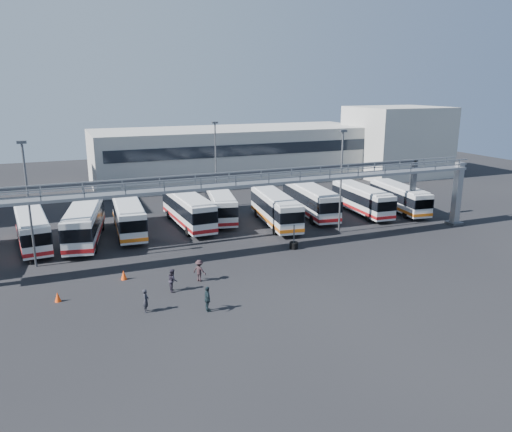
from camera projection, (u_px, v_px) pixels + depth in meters
name	position (u px, v px, depth m)	size (l,w,h in m)	color
ground	(255.00, 272.00, 39.40)	(140.00, 140.00, 0.00)	black
gantry	(229.00, 190.00, 43.25)	(51.40, 5.15, 7.10)	gray
warehouse	(233.00, 154.00, 76.78)	(42.00, 14.00, 8.00)	#9E9E99
building_right	(397.00, 141.00, 80.63)	(14.00, 12.00, 11.00)	#B2B2AD
light_pole_left	(28.00, 198.00, 39.20)	(0.70, 0.35, 10.21)	#4C4F54
light_pole_mid	(341.00, 176.00, 48.63)	(0.70, 0.35, 10.21)	#4C4F54
light_pole_back	(216.00, 160.00, 59.09)	(0.70, 0.35, 10.21)	#4C4F54
bus_1	(32.00, 228.00, 45.29)	(3.37, 10.62, 3.17)	silver
bus_2	(85.00, 222.00, 46.64)	(4.72, 11.74, 3.48)	silver
bus_3	(128.00, 216.00, 49.37)	(3.16, 10.92, 3.28)	silver
bus_4	(188.00, 209.00, 51.89)	(2.97, 11.22, 3.38)	silver
bus_5	(220.00, 204.00, 54.56)	(4.41, 10.65, 3.15)	silver
bus_6	(276.00, 208.00, 52.31)	(3.89, 11.12, 3.31)	silver
bus_7	(310.00, 199.00, 56.03)	(3.81, 11.47, 3.42)	silver
bus_8	(362.00, 199.00, 56.96)	(3.11, 10.45, 3.13)	silver
bus_9	(399.00, 197.00, 58.06)	(3.63, 10.33, 3.07)	silver
pedestrian_a	(146.00, 301.00, 32.33)	(0.57, 0.38, 1.58)	black
pedestrian_b	(173.00, 280.00, 35.63)	(0.80, 0.63, 1.65)	#231F2B
pedestrian_c	(199.00, 271.00, 37.44)	(1.08, 0.62, 1.67)	#2D1E21
pedestrian_d	(207.00, 299.00, 32.39)	(1.01, 0.42, 1.72)	#18272C
cone_left	(58.00, 297.00, 33.98)	(0.43, 0.43, 0.68)	#F7450D
cone_right	(124.00, 275.00, 37.85)	(0.46, 0.46, 0.73)	#F7450D
tire_stack	(294.00, 245.00, 44.97)	(0.78, 0.78, 2.24)	black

